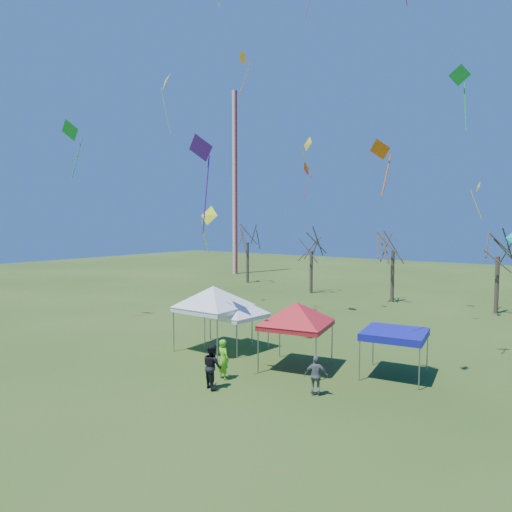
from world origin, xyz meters
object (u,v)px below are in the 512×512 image
(radio_mast, at_px, (235,183))
(tree_2, at_px, (393,232))
(person_grey, at_px, (316,376))
(person_green, at_px, (223,359))
(person_dark, at_px, (212,366))
(tent_white_west, at_px, (237,301))
(tree_0, at_px, (247,228))
(tree_1, at_px, (312,236))
(tent_white_mid, at_px, (213,290))
(tent_blue, at_px, (395,334))
(tree_3, at_px, (499,236))
(tent_red, at_px, (296,307))

(radio_mast, distance_m, tree_2, 28.08)
(radio_mast, xyz_separation_m, person_grey, (30.76, -33.33, -11.67))
(tree_2, distance_m, person_green, 25.02)
(person_dark, height_order, person_grey, person_dark)
(radio_mast, xyz_separation_m, tent_white_west, (23.79, -29.78, -9.78))
(radio_mast, height_order, person_grey, radio_mast)
(tree_0, bearing_deg, tent_white_west, -54.31)
(radio_mast, height_order, person_dark, radio_mast)
(tree_1, distance_m, tent_white_mid, 22.17)
(tree_1, distance_m, tent_blue, 25.34)
(person_green, xyz_separation_m, person_grey, (4.37, 0.71, -0.08))
(person_dark, xyz_separation_m, person_grey, (4.01, 1.87, -0.13))
(radio_mast, height_order, person_green, radio_mast)
(tree_3, bearing_deg, person_dark, -106.11)
(tent_blue, xyz_separation_m, person_green, (-6.18, -4.88, -1.06))
(radio_mast, xyz_separation_m, tent_blue, (32.57, -29.16, -10.52))
(tent_white_west, bearing_deg, tree_3, 62.68)
(tree_2, xyz_separation_m, person_green, (0.75, -24.42, -5.37))
(tree_3, xyz_separation_m, tent_blue, (-1.47, -19.21, -4.10))
(tent_white_mid, bearing_deg, person_dark, -49.28)
(tree_3, distance_m, person_grey, 24.18)
(radio_mast, height_order, tree_2, radio_mast)
(tree_2, relative_size, tent_white_mid, 1.74)
(tree_0, bearing_deg, tent_white_mid, -56.88)
(tent_white_mid, bearing_deg, tree_2, 82.42)
(tree_0, relative_size, tree_3, 1.07)
(tree_2, relative_size, tree_3, 1.03)
(tent_red, relative_size, person_grey, 2.52)
(tent_white_west, bearing_deg, tree_2, 84.78)
(tent_red, relative_size, person_dark, 2.18)
(radio_mast, relative_size, tent_white_west, 6.58)
(tree_2, height_order, person_grey, tree_2)
(tent_white_west, relative_size, person_grey, 2.28)
(tree_1, distance_m, tree_2, 8.42)
(tree_2, distance_m, person_grey, 24.86)
(tree_3, relative_size, person_green, 4.32)
(tent_white_mid, bearing_deg, tent_red, -1.19)
(tent_blue, distance_m, person_green, 7.95)
(tree_0, bearing_deg, radio_mast, 137.23)
(radio_mast, xyz_separation_m, tent_red, (28.28, -30.77, -9.46))
(tent_red, height_order, person_grey, tent_red)
(tree_3, bearing_deg, tent_white_mid, -118.41)
(tree_2, height_order, tent_white_mid, tree_2)
(tent_white_west, bearing_deg, person_dark, -61.42)
(radio_mast, xyz_separation_m, person_dark, (26.74, -35.20, -11.54))
(tent_white_west, relative_size, person_dark, 1.98)
(tree_1, height_order, person_dark, tree_1)
(radio_mast, distance_m, person_dark, 45.69)
(tree_1, relative_size, tree_3, 0.95)
(tree_0, relative_size, tent_blue, 2.72)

